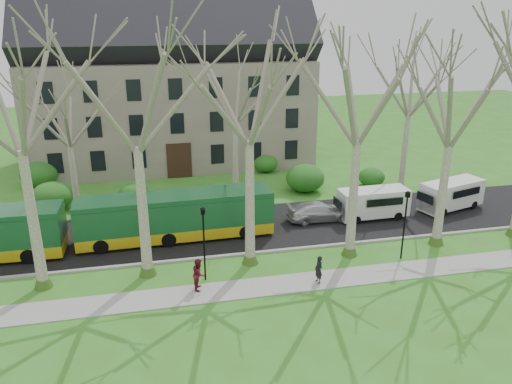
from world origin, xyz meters
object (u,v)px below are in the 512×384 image
(van_a, at_px, (373,204))
(bus_follow, at_px, (176,216))
(sedan, at_px, (319,211))
(pedestrian_a, at_px, (319,270))
(pedestrian_b, at_px, (199,274))
(van_b, at_px, (451,195))

(van_a, bearing_deg, bus_follow, -179.33)
(sedan, height_order, pedestrian_a, pedestrian_a)
(van_a, xyz_separation_m, pedestrian_b, (-13.39, -7.18, -0.21))
(sedan, bearing_deg, bus_follow, 93.92)
(van_a, relative_size, pedestrian_a, 3.17)
(sedan, relative_size, pedestrian_b, 2.57)
(sedan, relative_size, van_a, 0.91)
(sedan, xyz_separation_m, van_a, (3.95, -0.47, 0.43))
(bus_follow, height_order, sedan, bus_follow)
(bus_follow, distance_m, pedestrian_b, 6.87)
(bus_follow, relative_size, van_a, 2.51)
(bus_follow, xyz_separation_m, van_a, (14.12, 0.38, -0.48))
(sedan, bearing_deg, van_b, -91.50)
(bus_follow, distance_m, sedan, 10.24)
(sedan, height_order, van_b, van_b)
(bus_follow, relative_size, pedestrian_a, 7.97)
(van_b, height_order, pedestrian_a, van_b)
(van_b, relative_size, pedestrian_b, 2.85)
(van_a, relative_size, van_b, 0.99)
(van_b, bearing_deg, van_a, 167.29)
(bus_follow, height_order, pedestrian_a, bus_follow)
(pedestrian_b, bearing_deg, van_a, -50.21)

